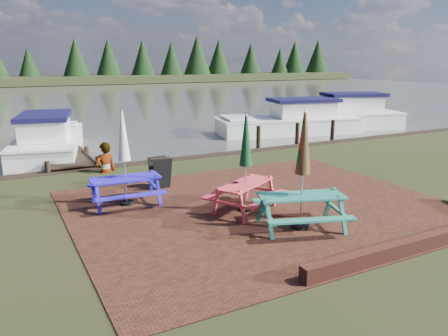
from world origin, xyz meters
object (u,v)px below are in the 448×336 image
object	(u,v)px
picnic_table_red	(245,179)
person	(104,143)
jetty	(56,145)
boat_jetty	(49,142)
chalkboard	(160,173)
boat_near	(290,122)
picnic_table_blue	(125,173)
boat_far	(341,117)
picnic_table_teal	(302,190)

from	to	relation	value
picnic_table_red	person	bearing A→B (deg)	82.61
picnic_table_red	jetty	size ratio (longest dim) A/B	0.26
picnic_table_red	boat_jetty	world-z (taller)	picnic_table_red
boat_jetty	person	xyz separation A→B (m)	(1.20, -4.45, 0.59)
jetty	person	xyz separation A→B (m)	(0.88, -4.98, 0.86)
picnic_table_red	person	world-z (taller)	picnic_table_red
chalkboard	boat_near	world-z (taller)	boat_near
picnic_table_blue	boat_far	size ratio (longest dim) A/B	0.32
picnic_table_blue	boat_far	distance (m)	16.57
picnic_table_red	picnic_table_blue	distance (m)	3.00
picnic_table_blue	boat_near	size ratio (longest dim) A/B	0.31
picnic_table_teal	boat_far	xyz separation A→B (m)	(11.57, 11.41, -0.44)
picnic_table_blue	boat_jetty	world-z (taller)	picnic_table_blue
picnic_table_red	chalkboard	bearing A→B (deg)	84.16
picnic_table_teal	jetty	world-z (taller)	picnic_table_teal
picnic_table_red	boat_near	distance (m)	12.97
picnic_table_teal	jetty	xyz separation A→B (m)	(-3.47, 11.90, -0.77)
boat_near	boat_far	bearing A→B (deg)	-76.43
picnic_table_blue	boat_near	world-z (taller)	picnic_table_blue
jetty	person	world-z (taller)	person
chalkboard	person	distance (m)	2.85
boat_near	person	bearing A→B (deg)	125.15
jetty	boat_jetty	size ratio (longest dim) A/B	1.29
chalkboard	boat_far	size ratio (longest dim) A/B	0.12
jetty	boat_far	bearing A→B (deg)	-1.85
picnic_table_teal	jetty	distance (m)	12.42
boat_jetty	jetty	bearing A→B (deg)	71.69
person	picnic_table_blue	bearing A→B (deg)	73.52
jetty	boat_near	distance (m)	11.51
chalkboard	boat_jetty	xyz separation A→B (m)	(-2.14, 7.09, -0.08)
boat_jetty	picnic_table_red	bearing A→B (deg)	-58.86
picnic_table_red	boat_far	world-z (taller)	picnic_table_red
picnic_table_teal	picnic_table_blue	bearing A→B (deg)	149.85
boat_far	boat_near	bearing A→B (deg)	107.35
picnic_table_teal	boat_far	size ratio (longest dim) A/B	0.34
picnic_table_teal	picnic_table_red	distance (m)	1.62
picnic_table_red	boat_far	distance (m)	15.57
picnic_table_blue	boat_near	distance (m)	13.54
boat_jetty	person	size ratio (longest dim) A/B	3.60
person	picnic_table_red	bearing A→B (deg)	99.73
picnic_table_teal	boat_near	world-z (taller)	picnic_table_teal
picnic_table_teal	boat_near	distance (m)	13.91
jetty	person	size ratio (longest dim) A/B	4.66
jetty	boat_jetty	xyz separation A→B (m)	(-0.31, -0.52, 0.27)
picnic_table_red	chalkboard	world-z (taller)	picnic_table_red
jetty	picnic_table_red	bearing A→B (deg)	-73.85
picnic_table_red	jetty	world-z (taller)	picnic_table_red
person	boat_jetty	bearing A→B (deg)	-86.72
boat_jetty	boat_far	xyz separation A→B (m)	(15.35, 0.04, 0.07)
boat_near	person	world-z (taller)	person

